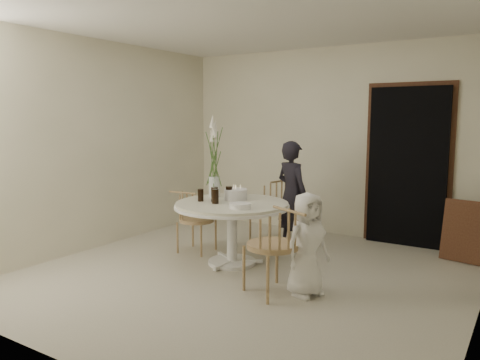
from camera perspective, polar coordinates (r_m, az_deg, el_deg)
The scene contains 18 objects.
ground at distance 5.20m, azimuth 0.77°, elevation -11.48°, with size 4.50×4.50×0.00m, color beige.
room_shell at distance 4.91m, azimuth 0.80°, elevation 6.67°, with size 4.50×4.50×4.50m.
doorway at distance 6.56m, azimuth 19.72°, elevation 1.48°, with size 1.00×0.10×2.10m, color black.
door_trim at distance 6.59m, azimuth 19.83°, elevation 2.03°, with size 1.12×0.03×2.22m, color brown.
table at distance 5.42m, azimuth -0.99°, elevation -3.93°, with size 1.33×1.33×0.73m.
picture_frame at distance 6.15m, azimuth 25.91°, elevation -5.69°, with size 0.55×0.04×0.74m, color brown.
chair_far at distance 6.52m, azimuth 4.41°, elevation -2.62°, with size 0.55×0.57×0.84m.
chair_right at distance 4.45m, azimuth 4.98°, elevation -7.16°, with size 0.64×0.63×0.88m.
chair_left at distance 6.02m, azimuth -6.18°, elevation -3.98°, with size 0.48×0.45×0.77m.
girl at distance 6.17m, azimuth 6.35°, elevation -1.75°, with size 0.51×0.34×1.40m, color black.
boy at distance 4.54m, azimuth 8.18°, elevation -7.77°, with size 0.49×0.32×1.00m, color white.
birthday_cake at distance 5.55m, azimuth -0.52°, elevation -1.77°, with size 0.27×0.27×0.18m.
cola_tumbler_a at distance 5.32m, azimuth -3.02°, elevation -2.00°, with size 0.08×0.08×0.17m, color black.
cola_tumbler_b at distance 5.43m, azimuth -3.13°, elevation -1.77°, with size 0.08×0.08×0.17m, color black.
cola_tumbler_c at distance 5.48m, azimuth -4.82°, elevation -1.86°, with size 0.07×0.07×0.14m, color black.
cola_tumbler_d at distance 5.51m, azimuth -1.35°, elevation -1.65°, with size 0.08×0.08×0.17m, color black.
plate_stack at distance 5.03m, azimuth 0.00°, elevation -3.18°, with size 0.23×0.23×0.06m, color white.
flower_vase at distance 5.71m, azimuth -3.17°, elevation 2.34°, with size 0.14×0.14×1.00m.
Camera 1 is at (2.58, -4.18, 1.70)m, focal length 35.00 mm.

